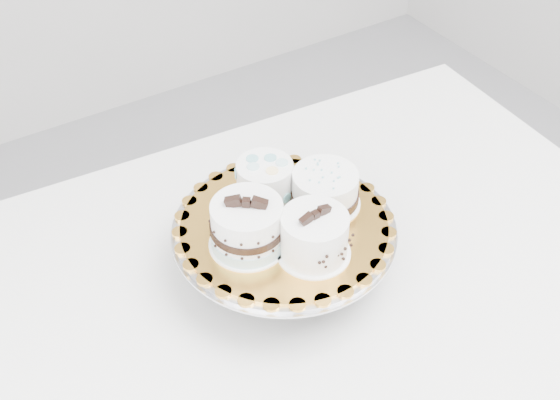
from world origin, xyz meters
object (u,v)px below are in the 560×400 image
cake_dots (265,180)px  cake_ribbon (325,190)px  cake_board (284,224)px  table (286,320)px  cake_swirl (314,237)px  cake_banded (247,227)px  cake_stand (284,239)px

cake_dots → cake_ribbon: 0.10m
cake_board → cake_ribbon: (0.08, 0.01, 0.03)m
cake_dots → cake_ribbon: (0.07, -0.06, -0.01)m
table → cake_board: (0.03, 0.05, 0.17)m
cake_board → cake_dots: 0.08m
cake_board → cake_swirl: (0.00, -0.08, 0.04)m
cake_banded → cake_board: bearing=45.5°
cake_stand → cake_swirl: size_ratio=3.18×
cake_swirl → cake_ribbon: (0.08, 0.08, -0.01)m
cake_board → cake_banded: bearing=-172.5°
cake_stand → cake_banded: (-0.07, -0.01, 0.07)m
cake_stand → cake_ribbon: size_ratio=2.70×
table → cake_ribbon: (0.11, 0.06, 0.20)m
table → cake_ribbon: cake_ribbon is taller
cake_stand → cake_board: cake_board is taller
cake_swirl → cake_ribbon: 0.11m
cake_stand → cake_dots: 0.10m
cake_stand → cake_banded: size_ratio=2.37×
cake_swirl → cake_dots: cake_swirl is taller
cake_stand → cake_ribbon: bearing=3.8°
cake_board → cake_banded: (-0.07, -0.01, 0.04)m
cake_board → cake_banded: size_ratio=2.17×
table → cake_stand: cake_stand is taller
table → cake_stand: 0.14m
cake_swirl → cake_ribbon: size_ratio=0.85×
cake_swirl → cake_ribbon: bearing=41.4°
cake_stand → cake_board: (0.00, 0.00, 0.03)m
cake_banded → cake_dots: (0.08, 0.08, -0.00)m
cake_banded → cake_ribbon: (0.15, 0.01, -0.01)m
cake_stand → cake_dots: cake_dots is taller
cake_stand → cake_banded: 0.10m
table → cake_stand: bearing=65.6°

